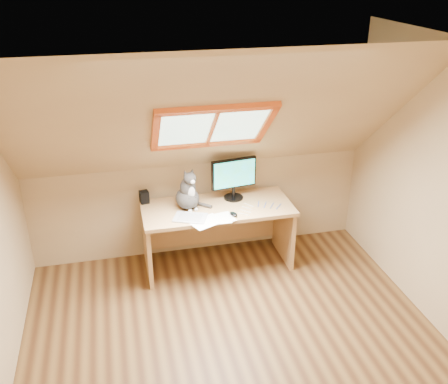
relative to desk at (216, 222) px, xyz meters
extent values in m
plane|color=brown|center=(-0.11, -1.45, -0.47)|extent=(3.50, 3.50, 0.00)
cube|color=tan|center=(-0.11, 0.30, 0.03)|extent=(3.50, 0.02, 1.00)
cube|color=silver|center=(-0.11, -2.22, 1.93)|extent=(3.50, 1.95, 0.02)
cube|color=tan|center=(-0.11, -0.47, 1.23)|extent=(3.50, 1.56, 1.41)
cube|color=#B2E0CC|center=(-0.11, -0.39, 1.16)|extent=(0.90, 0.53, 0.48)
cube|color=#C15312|center=(-0.11, -0.39, 1.16)|extent=(1.02, 0.64, 0.59)
cube|color=tan|center=(0.00, -0.07, 0.20)|extent=(1.49, 0.65, 0.04)
cube|color=tan|center=(-0.72, -0.07, -0.14)|extent=(0.04, 0.59, 0.64)
cube|color=tan|center=(0.72, -0.07, -0.14)|extent=(0.04, 0.59, 0.64)
cube|color=tan|center=(0.00, 0.23, -0.14)|extent=(1.39, 0.03, 0.45)
cylinder|color=black|center=(0.20, 0.07, 0.22)|extent=(0.20, 0.20, 0.02)
cylinder|color=black|center=(0.20, 0.07, 0.29)|extent=(0.03, 0.03, 0.11)
cube|color=black|center=(0.20, 0.07, 0.49)|extent=(0.47, 0.10, 0.31)
cube|color=#1977BE|center=(0.21, 0.05, 0.49)|extent=(0.43, 0.07, 0.27)
ellipsoid|color=#3A3633|center=(-0.29, -0.02, 0.31)|extent=(0.31, 0.34, 0.20)
ellipsoid|color=#3A3633|center=(-0.28, -0.03, 0.43)|extent=(0.19, 0.19, 0.22)
ellipsoid|color=silver|center=(-0.26, -0.10, 0.41)|extent=(0.08, 0.06, 0.13)
ellipsoid|color=#3A3633|center=(-0.27, -0.08, 0.55)|extent=(0.15, 0.14, 0.11)
sphere|color=silver|center=(-0.25, -0.13, 0.53)|extent=(0.04, 0.04, 0.04)
cone|color=#3A3633|center=(-0.31, -0.07, 0.61)|extent=(0.07, 0.06, 0.07)
cone|color=#3A3633|center=(-0.24, -0.05, 0.61)|extent=(0.07, 0.07, 0.07)
cube|color=black|center=(-0.70, 0.18, 0.28)|extent=(0.10, 0.10, 0.12)
cube|color=#B2B2B7|center=(-0.30, -0.25, 0.22)|extent=(0.37, 0.32, 0.01)
ellipsoid|color=black|center=(0.11, -0.29, 0.23)|extent=(0.09, 0.11, 0.03)
cube|color=white|center=(-0.14, -0.33, 0.22)|extent=(0.33, 0.27, 0.00)
cube|color=white|center=(-0.14, -0.33, 0.22)|extent=(0.32, 0.24, 0.00)
cube|color=white|center=(-0.14, -0.33, 0.22)|extent=(0.35, 0.30, 0.00)
camera|label=1|loc=(-0.95, -4.38, 2.46)|focal=40.00mm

